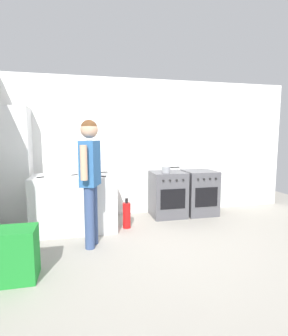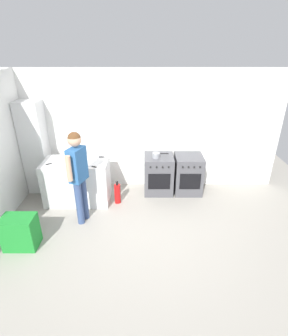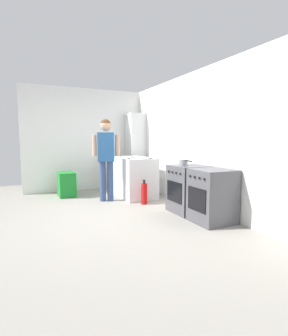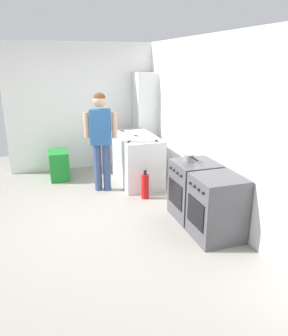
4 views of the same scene
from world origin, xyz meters
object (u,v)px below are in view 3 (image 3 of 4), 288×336
(pot, at_px, (183,162))
(knife_chef, at_px, (123,156))
(oven_left, at_px, (189,189))
(fire_extinguisher, at_px, (144,194))
(person, at_px, (106,152))
(knife_bread, at_px, (129,158))
(knife_carving, at_px, (149,158))
(larder_cabinet, at_px, (135,151))
(oven_right, at_px, (212,196))
(knife_paring, at_px, (132,157))
(recycling_crate_upper, at_px, (66,178))
(recycling_crate_lower, at_px, (67,190))

(pot, bearing_deg, knife_chef, -169.11)
(oven_left, height_order, fire_extinguisher, oven_left)
(oven_left, bearing_deg, person, -143.34)
(knife_bread, bearing_deg, knife_chef, 170.66)
(knife_carving, relative_size, knife_bread, 1.01)
(larder_cabinet, bearing_deg, knife_carving, -11.04)
(knife_chef, xyz_separation_m, larder_cabinet, (-0.54, 0.58, 0.10))
(larder_cabinet, bearing_deg, oven_right, -1.77)
(knife_carving, relative_size, knife_paring, 1.64)
(knife_carving, relative_size, recycling_crate_upper, 0.64)
(knife_bread, xyz_separation_m, person, (-0.10, -0.49, 0.15))
(pot, relative_size, knife_paring, 1.69)
(knife_chef, xyz_separation_m, person, (0.64, -0.61, 0.15))
(pot, relative_size, knife_carving, 1.03)
(oven_left, xyz_separation_m, knife_chef, (-2.11, -0.47, 0.48))
(pot, xyz_separation_m, fire_extinguisher, (-0.81, -0.40, -0.69))
(oven_right, relative_size, recycling_crate_lower, 1.63)
(oven_right, xyz_separation_m, recycling_crate_upper, (-2.97, -1.79, -0.01))
(knife_chef, height_order, person, person)
(oven_left, bearing_deg, knife_carving, -172.92)
(recycling_crate_lower, xyz_separation_m, recycling_crate_upper, (0.00, 0.00, 0.28))
(knife_bread, height_order, recycling_crate_lower, knife_bread)
(person, bearing_deg, knife_chef, 136.41)
(pot, height_order, knife_paring, pot)
(knife_bread, bearing_deg, larder_cabinet, 151.54)
(knife_bread, distance_m, person, 0.52)
(oven_left, xyz_separation_m, larder_cabinet, (-2.65, 0.10, 0.57))
(person, bearing_deg, knife_bread, 78.57)
(person, relative_size, recycling_crate_lower, 3.33)
(knife_chef, relative_size, knife_paring, 1.38)
(knife_chef, xyz_separation_m, recycling_crate_upper, (-0.21, -1.31, -0.48))
(oven_left, height_order, knife_carving, knife_carving)
(larder_cabinet, bearing_deg, recycling_crate_lower, -79.93)
(knife_carving, bearing_deg, recycling_crate_upper, -121.95)
(fire_extinguisher, bearing_deg, knife_paring, 174.59)
(fire_extinguisher, distance_m, larder_cabinet, 2.03)
(oven_right, xyz_separation_m, pot, (-0.71, -0.08, 0.48))
(knife_carving, height_order, fire_extinguisher, knife_carving)
(knife_carving, relative_size, recycling_crate_lower, 0.64)
(oven_left, distance_m, pot, 0.49)
(knife_carving, relative_size, fire_extinguisher, 0.66)
(knife_chef, relative_size, recycling_crate_lower, 0.54)
(knife_carving, distance_m, person, 0.95)
(knife_paring, bearing_deg, oven_left, 13.00)
(recycling_crate_upper, bearing_deg, person, 39.39)
(oven_right, xyz_separation_m, knife_chef, (-2.76, -0.47, 0.48))
(knife_chef, distance_m, fire_extinguisher, 1.41)
(fire_extinguisher, relative_size, larder_cabinet, 0.25)
(oven_right, relative_size, knife_chef, 3.05)
(oven_left, xyz_separation_m, knife_carving, (-1.30, -0.16, 0.48))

